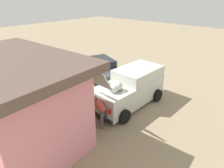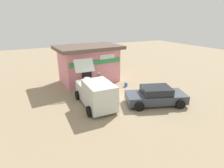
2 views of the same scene
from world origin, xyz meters
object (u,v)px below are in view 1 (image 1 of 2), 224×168
(customer_bending, at_px, (101,109))
(unloaded_banana_pile, at_px, (85,125))
(paint_bucket, at_px, (53,93))
(storefront_bar, at_px, (15,102))
(delivery_van, at_px, (130,88))
(vendor_standing, at_px, (80,96))
(parked_sedan, at_px, (101,68))

(customer_bending, xyz_separation_m, unloaded_banana_pile, (0.31, 0.65, -0.63))
(paint_bucket, bearing_deg, storefront_bar, 128.64)
(unloaded_banana_pile, bearing_deg, storefront_bar, 57.69)
(delivery_van, height_order, paint_bucket, delivery_van)
(vendor_standing, bearing_deg, delivery_van, -118.71)
(storefront_bar, bearing_deg, paint_bucket, -51.36)
(unloaded_banana_pile, relative_size, paint_bucket, 2.65)
(customer_bending, relative_size, unloaded_banana_pile, 1.48)
(parked_sedan, height_order, vendor_standing, vendor_standing)
(vendor_standing, relative_size, unloaded_banana_pile, 1.73)
(customer_bending, bearing_deg, storefront_bar, 59.17)
(storefront_bar, xyz_separation_m, parked_sedan, (2.41, -6.94, -1.18))
(vendor_standing, height_order, customer_bending, vendor_standing)
(parked_sedan, distance_m, vendor_standing, 4.86)
(paint_bucket, bearing_deg, vendor_standing, 177.71)
(storefront_bar, xyz_separation_m, vendor_standing, (-0.21, -2.86, -0.87))
(storefront_bar, distance_m, unloaded_banana_pile, 2.99)
(storefront_bar, relative_size, delivery_van, 1.28)
(vendor_standing, bearing_deg, customer_bending, 177.21)
(parked_sedan, height_order, unloaded_banana_pile, parked_sedan)
(unloaded_banana_pile, bearing_deg, parked_sedan, -51.86)
(customer_bending, distance_m, unloaded_banana_pile, 0.96)
(paint_bucket, bearing_deg, delivery_van, -150.05)
(customer_bending, height_order, unloaded_banana_pile, customer_bending)
(storefront_bar, bearing_deg, customer_bending, -120.83)
(delivery_van, xyz_separation_m, unloaded_banana_pile, (0.13, 3.05, -0.74))
(vendor_standing, distance_m, unloaded_banana_pile, 1.53)
(delivery_van, relative_size, unloaded_banana_pile, 5.12)
(customer_bending, relative_size, paint_bucket, 3.92)
(storefront_bar, relative_size, vendor_standing, 3.79)
(vendor_standing, xyz_separation_m, unloaded_banana_pile, (-1.14, 0.72, -0.72))
(storefront_bar, bearing_deg, unloaded_banana_pile, -122.31)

